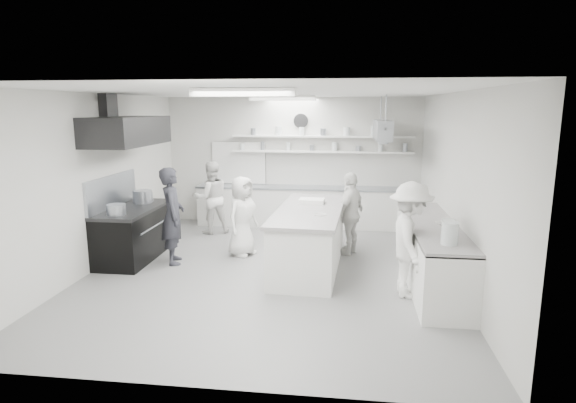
# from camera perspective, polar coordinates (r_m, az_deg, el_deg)

# --- Properties ---
(floor) EXTENTS (6.00, 7.00, 0.02)m
(floor) POSITION_cam_1_polar(r_m,az_deg,el_deg) (8.21, -2.28, -8.42)
(floor) COLOR gray
(floor) RESTS_ON ground
(ceiling) EXTENTS (6.00, 7.00, 0.02)m
(ceiling) POSITION_cam_1_polar(r_m,az_deg,el_deg) (7.74, -2.46, 13.15)
(ceiling) COLOR white
(ceiling) RESTS_ON wall_back
(wall_back) EXTENTS (6.00, 0.04, 3.00)m
(wall_back) POSITION_cam_1_polar(r_m,az_deg,el_deg) (11.27, 0.55, 4.88)
(wall_back) COLOR beige
(wall_back) RESTS_ON floor
(wall_front) EXTENTS (6.00, 0.04, 3.00)m
(wall_front) POSITION_cam_1_polar(r_m,az_deg,el_deg) (4.50, -9.71, -5.12)
(wall_front) COLOR beige
(wall_front) RESTS_ON floor
(wall_left) EXTENTS (0.04, 7.00, 3.00)m
(wall_left) POSITION_cam_1_polar(r_m,az_deg,el_deg) (8.83, -21.96, 2.28)
(wall_left) COLOR beige
(wall_left) RESTS_ON floor
(wall_right) EXTENTS (0.04, 7.00, 3.00)m
(wall_right) POSITION_cam_1_polar(r_m,az_deg,el_deg) (7.92, 19.58, 1.49)
(wall_right) COLOR beige
(wall_right) RESTS_ON floor
(stove) EXTENTS (0.80, 1.80, 0.90)m
(stove) POSITION_cam_1_polar(r_m,az_deg,el_deg) (9.21, -18.10, -3.80)
(stove) COLOR black
(stove) RESTS_ON floor
(exhaust_hood) EXTENTS (0.85, 2.00, 0.50)m
(exhaust_hood) POSITION_cam_1_polar(r_m,az_deg,el_deg) (8.92, -18.85, 8.07)
(exhaust_hood) COLOR black
(exhaust_hood) RESTS_ON wall_left
(back_counter) EXTENTS (5.00, 0.60, 0.92)m
(back_counter) POSITION_cam_1_polar(r_m,az_deg,el_deg) (11.11, 1.90, -0.65)
(back_counter) COLOR white
(back_counter) RESTS_ON floor
(shelf_lower) EXTENTS (4.20, 0.26, 0.04)m
(shelf_lower) POSITION_cam_1_polar(r_m,az_deg,el_deg) (11.06, 4.10, 6.03)
(shelf_lower) COLOR white
(shelf_lower) RESTS_ON wall_back
(shelf_upper) EXTENTS (4.20, 0.26, 0.04)m
(shelf_upper) POSITION_cam_1_polar(r_m,az_deg,el_deg) (11.03, 4.13, 7.84)
(shelf_upper) COLOR white
(shelf_upper) RESTS_ON wall_back
(pass_through_window) EXTENTS (1.30, 0.04, 1.00)m
(pass_through_window) POSITION_cam_1_polar(r_m,az_deg,el_deg) (11.48, -5.94, 4.69)
(pass_through_window) COLOR black
(pass_through_window) RESTS_ON wall_back
(wall_clock) EXTENTS (0.32, 0.05, 0.32)m
(wall_clock) POSITION_cam_1_polar(r_m,az_deg,el_deg) (11.14, 1.58, 9.70)
(wall_clock) COLOR white
(wall_clock) RESTS_ON wall_back
(right_counter) EXTENTS (0.74, 3.30, 0.94)m
(right_counter) POSITION_cam_1_polar(r_m,az_deg,el_deg) (7.89, 16.90, -6.07)
(right_counter) COLOR white
(right_counter) RESTS_ON floor
(pot_rack) EXTENTS (0.30, 1.60, 0.40)m
(pot_rack) POSITION_cam_1_polar(r_m,az_deg,el_deg) (10.06, 11.34, 8.47)
(pot_rack) COLOR #9DA2AD
(pot_rack) RESTS_ON ceiling
(light_fixture_front) EXTENTS (1.30, 0.25, 0.10)m
(light_fixture_front) POSITION_cam_1_polar(r_m,az_deg,el_deg) (5.97, -5.39, 12.99)
(light_fixture_front) COLOR white
(light_fixture_front) RESTS_ON ceiling
(light_fixture_rear) EXTENTS (1.30, 0.25, 0.10)m
(light_fixture_rear) POSITION_cam_1_polar(r_m,az_deg,el_deg) (9.51, -0.63, 12.39)
(light_fixture_rear) COLOR white
(light_fixture_rear) RESTS_ON ceiling
(prep_island) EXTENTS (1.14, 2.75, 1.00)m
(prep_island) POSITION_cam_1_polar(r_m,az_deg,el_deg) (8.27, 2.60, -4.58)
(prep_island) COLOR white
(prep_island) RESTS_ON floor
(stove_pot) EXTENTS (0.36, 0.36, 0.29)m
(stove_pot) POSITION_cam_1_polar(r_m,az_deg,el_deg) (9.48, -17.16, 0.44)
(stove_pot) COLOR #9DA2AD
(stove_pot) RESTS_ON stove
(cook_stove) EXTENTS (0.60, 0.73, 1.73)m
(cook_stove) POSITION_cam_1_polar(r_m,az_deg,el_deg) (8.63, -13.76, -1.70)
(cook_stove) COLOR #282930
(cook_stove) RESTS_ON floor
(cook_back) EXTENTS (0.97, 0.91, 1.60)m
(cook_back) POSITION_cam_1_polar(r_m,az_deg,el_deg) (10.56, -9.26, 0.47)
(cook_back) COLOR white
(cook_back) RESTS_ON floor
(cook_island_left) EXTENTS (0.75, 0.87, 1.51)m
(cook_island_left) POSITION_cam_1_polar(r_m,az_deg,el_deg) (8.90, -5.54, -1.77)
(cook_island_left) COLOR white
(cook_island_left) RESTS_ON floor
(cook_island_right) EXTENTS (0.75, 1.00, 1.57)m
(cook_island_right) POSITION_cam_1_polar(r_m,az_deg,el_deg) (9.01, 7.56, -1.44)
(cook_island_right) COLOR white
(cook_island_right) RESTS_ON floor
(cook_right) EXTENTS (0.68, 1.13, 1.71)m
(cook_right) POSITION_cam_1_polar(r_m,az_deg,el_deg) (7.14, 14.52, -4.52)
(cook_right) COLOR white
(cook_right) RESTS_ON floor
(bowl_island_a) EXTENTS (0.37, 0.37, 0.07)m
(bowl_island_a) POSITION_cam_1_polar(r_m,az_deg,el_deg) (8.61, 3.13, -0.30)
(bowl_island_a) COLOR #9DA2AD
(bowl_island_a) RESTS_ON prep_island
(bowl_island_b) EXTENTS (0.25, 0.25, 0.06)m
(bowl_island_b) POSITION_cam_1_polar(r_m,az_deg,el_deg) (7.67, 3.88, -1.78)
(bowl_island_b) COLOR white
(bowl_island_b) RESTS_ON prep_island
(bowl_right) EXTENTS (0.32, 0.32, 0.06)m
(bowl_right) POSITION_cam_1_polar(r_m,az_deg,el_deg) (7.76, 18.33, -2.61)
(bowl_right) COLOR white
(bowl_right) RESTS_ON right_counter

